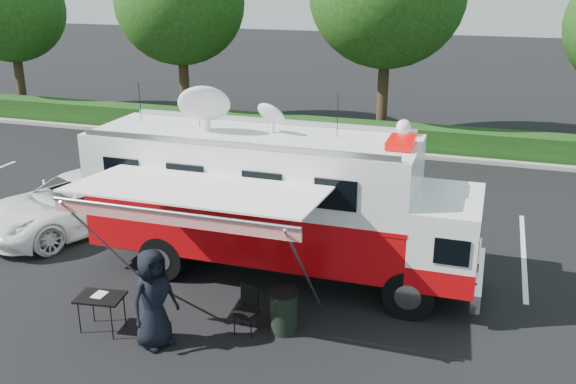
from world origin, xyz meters
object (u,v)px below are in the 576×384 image
at_px(folding_table, 100,298).
at_px(trash_bin, 284,311).
at_px(white_suv, 81,227).
at_px(command_truck, 278,201).

relative_size(folding_table, trash_bin, 1.11).
bearing_deg(white_suv, trash_bin, -2.00).
bearing_deg(white_suv, command_truck, 14.10).
distance_m(command_truck, trash_bin, 2.91).
xyz_separation_m(white_suv, folding_table, (3.70, -4.50, 0.72)).
height_order(command_truck, white_suv, command_truck).
height_order(command_truck, folding_table, command_truck).
height_order(white_suv, folding_table, folding_table).
xyz_separation_m(command_truck, trash_bin, (0.93, -2.38, -1.39)).
bearing_deg(trash_bin, white_suv, 154.55).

